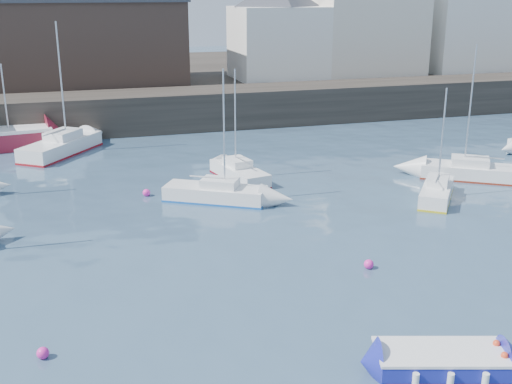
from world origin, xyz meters
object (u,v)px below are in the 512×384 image
object	(u,v)px
sailboat_h	(61,146)
buoy_far	(147,196)
sailboat_d	(474,171)
sailboat_f	(239,172)
blue_dinghy	(442,360)
buoy_mid	(369,268)
sailboat_b	(216,193)
buoy_near	(43,358)
sailboat_c	(437,192)

from	to	relation	value
sailboat_h	buoy_far	size ratio (longest dim) A/B	21.36
sailboat_d	sailboat_f	bearing A→B (deg)	163.90
blue_dinghy	buoy_mid	distance (m)	7.49
sailboat_b	buoy_near	bearing A→B (deg)	-122.87
sailboat_f	buoy_near	bearing A→B (deg)	-122.87
buoy_far	sailboat_f	bearing A→B (deg)	15.07
sailboat_f	buoy_far	distance (m)	5.92
sailboat_h	buoy_far	world-z (taller)	sailboat_h
sailboat_f	buoy_far	size ratio (longest dim) A/B	15.69
sailboat_b	sailboat_d	xyz separation A→B (m)	(15.69, -0.39, 0.02)
sailboat_c	sailboat_f	distance (m)	11.36
sailboat_b	buoy_mid	size ratio (longest dim) A/B	17.57
blue_dinghy	sailboat_c	world-z (taller)	sailboat_c
blue_dinghy	sailboat_h	world-z (taller)	sailboat_h
sailboat_f	buoy_near	world-z (taller)	sailboat_f
sailboat_b	sailboat_c	size ratio (longest dim) A/B	1.18
buoy_near	sailboat_c	bearing A→B (deg)	26.87
blue_dinghy	sailboat_h	bearing A→B (deg)	108.80
blue_dinghy	sailboat_d	xyz separation A→B (m)	(13.04, 17.22, 0.07)
blue_dinghy	sailboat_f	distance (m)	21.10
sailboat_c	sailboat_d	size ratio (longest dim) A/B	0.76
buoy_far	buoy_mid	bearing A→B (deg)	-58.79
buoy_near	buoy_far	xyz separation A→B (m)	(5.20, 15.34, 0.00)
sailboat_b	buoy_far	size ratio (longest dim) A/B	17.03
blue_dinghy	buoy_far	size ratio (longest dim) A/B	10.20
sailboat_b	buoy_mid	xyz separation A→B (m)	(3.94, -10.24, -0.46)
blue_dinghy	buoy_far	bearing A→B (deg)	107.31
sailboat_b	buoy_far	world-z (taller)	sailboat_b
sailboat_d	buoy_far	bearing A→B (deg)	173.02
sailboat_h	buoy_far	xyz separation A→B (m)	(4.33, -11.07, -0.57)
blue_dinghy	sailboat_f	xyz separation A→B (m)	(-0.40, 21.10, 0.04)
buoy_mid	sailboat_d	bearing A→B (deg)	40.00
buoy_mid	buoy_far	world-z (taller)	buoy_far
sailboat_f	sailboat_h	bearing A→B (deg)	136.46
sailboat_h	buoy_mid	xyz separation A→B (m)	(11.72, -23.27, -0.57)
sailboat_d	buoy_near	world-z (taller)	sailboat_d
sailboat_d	sailboat_f	size ratio (longest dim) A/B	1.22
sailboat_f	buoy_near	distance (m)	20.09
sailboat_c	buoy_near	world-z (taller)	sailboat_c
buoy_near	buoy_mid	distance (m)	12.97
sailboat_h	buoy_mid	distance (m)	26.06
sailboat_d	sailboat_c	bearing A→B (deg)	-146.46
buoy_near	buoy_far	size ratio (longest dim) A/B	0.93
sailboat_b	buoy_far	distance (m)	3.99
buoy_mid	sailboat_c	bearing A→B (deg)	43.20
blue_dinghy	sailboat_c	bearing A→B (deg)	58.63
buoy_near	buoy_far	distance (m)	16.19
sailboat_d	sailboat_h	distance (m)	27.03
sailboat_d	sailboat_h	xyz separation A→B (m)	(-23.47, 13.41, 0.10)
sailboat_c	buoy_mid	size ratio (longest dim) A/B	14.88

